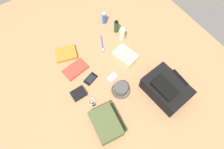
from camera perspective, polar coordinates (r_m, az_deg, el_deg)
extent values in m
cube|color=#9F744C|center=(1.58, 0.00, -0.88)|extent=(2.64, 2.02, 0.02)
cube|color=black|center=(1.52, 15.88, -4.13)|extent=(0.36, 0.28, 0.12)
cube|color=black|center=(1.43, 15.36, -3.77)|extent=(0.20, 0.13, 0.03)
cylinder|color=black|center=(1.51, 19.81, -0.71)|extent=(0.15, 0.02, 0.02)
cube|color=#47512D|center=(1.39, -1.86, -14.42)|extent=(0.26, 0.20, 0.08)
cube|color=#394124|center=(1.44, 1.42, -12.77)|extent=(0.24, 0.09, 0.01)
cylinder|color=#434343|center=(1.49, 2.70, -4.20)|extent=(0.11, 0.11, 0.06)
torus|color=#434343|center=(1.52, 2.65, -4.68)|extent=(0.15, 0.15, 0.01)
cylinder|color=blue|center=(1.88, -2.32, 16.34)|extent=(0.04, 0.04, 0.11)
cylinder|color=silver|center=(1.83, -2.39, 17.69)|extent=(0.03, 0.03, 0.01)
cylinder|color=#19471E|center=(1.80, 1.27, 13.98)|extent=(0.04, 0.04, 0.12)
cylinder|color=black|center=(1.75, 1.32, 15.39)|extent=(0.03, 0.03, 0.01)
cylinder|color=beige|center=(1.74, 3.07, 11.83)|extent=(0.05, 0.05, 0.12)
cylinder|color=beige|center=(1.69, 3.18, 13.25)|extent=(0.04, 0.04, 0.01)
cube|color=orange|center=(1.72, -13.53, 6.02)|extent=(0.18, 0.21, 0.03)
cube|color=white|center=(1.72, -13.50, 5.96)|extent=(0.17, 0.20, 0.02)
cube|color=red|center=(1.62, -10.91, 1.49)|extent=(0.15, 0.21, 0.02)
cube|color=white|center=(1.62, -10.89, 1.43)|extent=(0.14, 0.20, 0.02)
cube|color=black|center=(1.57, -6.41, -1.32)|extent=(0.10, 0.12, 0.01)
cube|color=black|center=(1.56, -6.43, -1.21)|extent=(0.07, 0.09, 0.00)
cube|color=#B7B7BC|center=(1.56, 0.12, -0.77)|extent=(0.07, 0.10, 0.01)
cylinder|color=silver|center=(1.56, -0.33, -0.94)|extent=(0.03, 0.03, 0.00)
torus|color=#99999E|center=(1.49, -5.99, -8.04)|extent=(0.06, 0.06, 0.01)
cylinder|color=black|center=(1.48, -5.48, -8.84)|extent=(0.03, 0.03, 0.01)
cylinder|color=blue|center=(1.75, -2.94, 9.18)|extent=(0.17, 0.09, 0.01)
cube|color=white|center=(1.69, -2.63, 7.37)|extent=(0.02, 0.02, 0.01)
cube|color=black|center=(1.52, -9.94, -5.63)|extent=(0.09, 0.11, 0.02)
cube|color=#C6B289|center=(1.66, 4.00, 5.73)|extent=(0.23, 0.18, 0.04)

